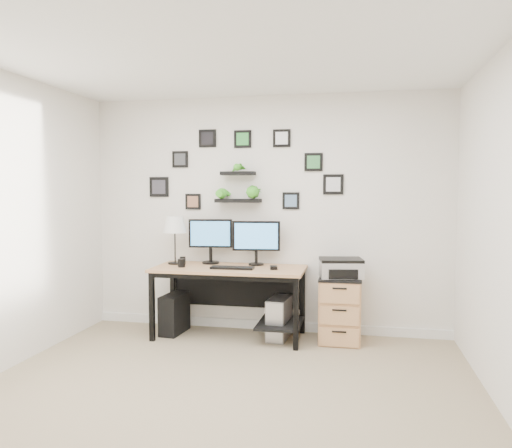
% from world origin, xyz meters
% --- Properties ---
extents(room, '(4.00, 4.00, 4.00)m').
position_xyz_m(room, '(0.00, 1.98, 0.05)').
color(room, tan).
rests_on(room, ground).
extents(desk, '(1.60, 0.70, 0.75)m').
position_xyz_m(desk, '(-0.30, 1.67, 0.63)').
color(desk, tan).
rests_on(desk, ground).
extents(monitor_left, '(0.48, 0.21, 0.49)m').
position_xyz_m(monitor_left, '(-0.60, 1.85, 1.04)').
color(monitor_left, black).
rests_on(monitor_left, desk).
extents(monitor_right, '(0.52, 0.19, 0.48)m').
position_xyz_m(monitor_right, '(-0.08, 1.84, 1.04)').
color(monitor_right, black).
rests_on(monitor_right, desk).
extents(keyboard, '(0.45, 0.15, 0.02)m').
position_xyz_m(keyboard, '(-0.28, 1.54, 0.76)').
color(keyboard, black).
rests_on(keyboard, desk).
extents(mouse, '(0.09, 0.12, 0.03)m').
position_xyz_m(mouse, '(0.15, 1.59, 0.77)').
color(mouse, black).
rests_on(mouse, desk).
extents(table_lamp, '(0.26, 0.26, 0.53)m').
position_xyz_m(table_lamp, '(-0.98, 1.75, 1.17)').
color(table_lamp, black).
rests_on(table_lamp, desk).
extents(mug, '(0.08, 0.08, 0.09)m').
position_xyz_m(mug, '(-0.83, 1.54, 0.79)').
color(mug, black).
rests_on(mug, desk).
extents(pen_cup, '(0.06, 0.06, 0.08)m').
position_xyz_m(pen_cup, '(-0.89, 1.74, 0.79)').
color(pen_cup, black).
rests_on(pen_cup, desk).
extents(pc_tower_black, '(0.22, 0.44, 0.43)m').
position_xyz_m(pc_tower_black, '(-0.96, 1.66, 0.21)').
color(pc_tower_black, black).
rests_on(pc_tower_black, ground).
extents(pc_tower_grey, '(0.23, 0.45, 0.43)m').
position_xyz_m(pc_tower_grey, '(0.20, 1.68, 0.22)').
color(pc_tower_grey, gray).
rests_on(pc_tower_grey, ground).
extents(file_cabinet, '(0.43, 0.53, 0.67)m').
position_xyz_m(file_cabinet, '(0.83, 1.72, 0.34)').
color(file_cabinet, tan).
rests_on(file_cabinet, ground).
extents(printer, '(0.48, 0.40, 0.19)m').
position_xyz_m(printer, '(0.83, 1.70, 0.77)').
color(printer, silver).
rests_on(printer, file_cabinet).
extents(wall_decor, '(2.21, 0.18, 0.90)m').
position_xyz_m(wall_decor, '(-0.28, 1.93, 1.68)').
color(wall_decor, black).
rests_on(wall_decor, ground).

